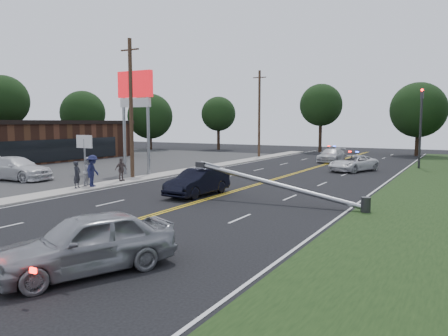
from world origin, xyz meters
The scene contains 25 objects.
ground centered at (0.00, 0.00, 0.00)m, with size 120.00×120.00×0.00m, color black.
parking_lot centered at (-20.00, 10.00, 0.01)m, with size 25.00×60.00×0.01m, color #2D2D2D.
sidewalk centered at (-8.40, 10.00, 0.06)m, with size 1.80×70.00×0.12m, color #A59F95.
centerline_yellow centered at (0.00, 10.00, 0.01)m, with size 0.36×80.00×0.00m, color gold.
pylon_sign centered at (-10.50, 14.00, 6.00)m, with size 3.20×0.35×8.00m.
small_sign centered at (-14.00, 12.00, 2.33)m, with size 1.60×0.14×3.10m.
traffic_signal centered at (8.30, 30.00, 4.21)m, with size 0.28×0.41×7.05m.
fallen_streetlight centered at (4.19, 8.00, 0.92)m, with size 9.36×0.44×1.91m.
utility_pole_mid centered at (-9.20, 12.00, 5.08)m, with size 1.60×0.28×10.00m.
utility_pole_far centered at (-9.20, 34.00, 5.08)m, with size 1.60×0.28×10.00m.
tree_2 centered at (-36.27, 20.41, 6.59)m, with size 6.07×6.07×9.64m.
tree_3 centered at (-35.21, 31.67, 5.37)m, with size 6.18×6.18×8.47m.
tree_4 centered at (-29.74, 39.69, 4.98)m, with size 6.75×6.75×8.36m.
tree_5 centered at (-20.69, 44.48, 5.33)m, with size 5.11×5.11×7.90m.
tree_6 centered at (-5.71, 46.46, 6.42)m, with size 5.73×5.73×9.30m.
tree_7 centered at (6.58, 45.74, 5.58)m, with size 6.67×6.67×8.92m.
crashed_sedan centered at (-1.11, 8.18, 0.75)m, with size 1.58×4.52×1.49m, color black.
waiting_sedan centered at (3.09, -3.97, 0.83)m, with size 1.96×4.87×1.66m, color gray.
parked_car centered at (-15.99, 7.39, 0.83)m, with size 2.32×5.70×1.65m, color silver.
emergency_a centered at (3.71, 24.76, 0.67)m, with size 2.23×4.84×1.35m, color silver.
emergency_b centered at (-0.27, 32.51, 0.71)m, with size 1.99×4.89×1.42m, color silver.
bystander_a centered at (-8.59, 6.30, 0.94)m, with size 0.60×0.39×1.63m, color #24252B.
bystander_b centered at (-8.78, 7.43, 1.02)m, with size 0.88×0.68×1.81m, color #AFAFB4.
bystander_c centered at (-8.17, 7.17, 1.10)m, with size 1.27×0.73×1.96m, color #1A1E43.
bystander_d centered at (-8.49, 10.04, 0.90)m, with size 0.91×0.38×1.55m, color #5C4C4A.
Camera 1 is at (12.03, -12.26, 4.10)m, focal length 35.00 mm.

